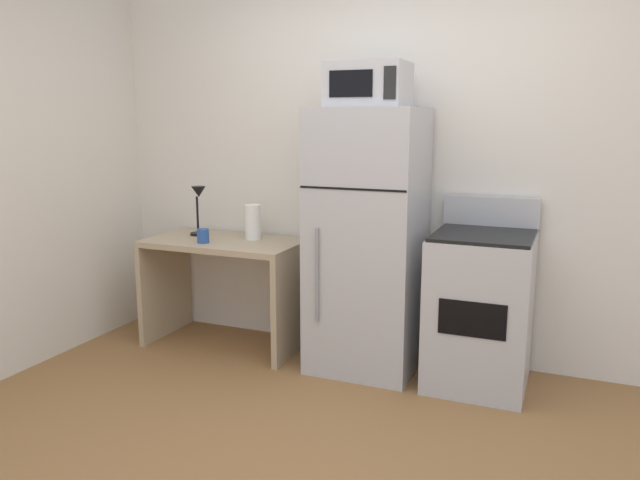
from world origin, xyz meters
TOP-DOWN VIEW (x-y plane):
  - wall_back_white at (0.00, 1.70)m, footprint 5.00×0.10m
  - desk at (-1.20, 1.33)m, footprint 1.07×0.59m
  - desk_lamp at (-1.45, 1.40)m, footprint 0.14×0.12m
  - coffee_mug at (-1.28, 1.19)m, footprint 0.08×0.08m
  - paper_towel_roll at (-1.03, 1.43)m, footprint 0.11×0.11m
  - refrigerator at (-0.17, 1.33)m, footprint 0.65×0.62m
  - microwave at (-0.17, 1.31)m, footprint 0.46×0.35m
  - oven_range at (0.53, 1.33)m, footprint 0.57×0.61m

SIDE VIEW (x-z plane):
  - oven_range at x=0.53m, z-range -0.08..1.02m
  - desk at x=-1.20m, z-range 0.14..0.89m
  - coffee_mug at x=-1.28m, z-range 0.75..0.84m
  - refrigerator at x=-0.17m, z-range 0.00..1.63m
  - paper_towel_roll at x=-1.03m, z-range 0.75..0.99m
  - desk_lamp at x=-1.45m, z-range 0.81..1.17m
  - wall_back_white at x=0.00m, z-range 0.00..2.60m
  - microwave at x=-0.17m, z-range 1.63..1.89m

